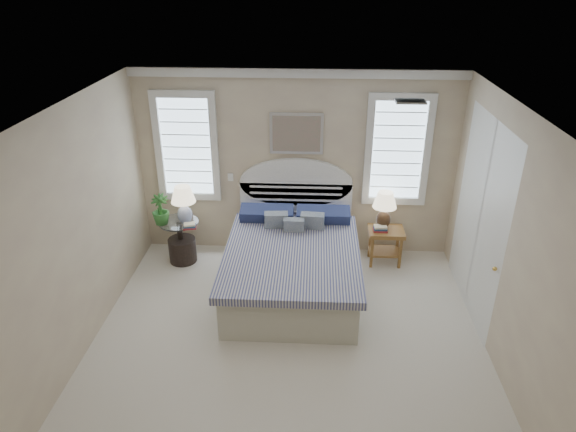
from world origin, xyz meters
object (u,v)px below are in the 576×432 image
(bed, at_px, (293,261))
(nightstand_right, at_px, (386,239))
(lamp_right, at_px, (385,206))
(floor_pot, at_px, (183,250))
(side_table_left, at_px, (180,237))
(lamp_left, at_px, (183,201))

(bed, relative_size, nightstand_right, 4.29)
(bed, xyz_separation_m, lamp_right, (1.26, 0.77, 0.48))
(floor_pot, relative_size, lamp_right, 0.72)
(nightstand_right, bearing_deg, side_table_left, -178.06)
(bed, height_order, lamp_right, bed)
(floor_pot, distance_m, lamp_left, 0.79)
(lamp_right, bearing_deg, nightstand_right, -61.28)
(floor_pot, height_order, lamp_left, lamp_left)
(side_table_left, distance_m, floor_pot, 0.21)
(nightstand_right, bearing_deg, lamp_right, 118.72)
(nightstand_right, height_order, lamp_left, lamp_left)
(bed, distance_m, lamp_right, 1.55)
(floor_pot, distance_m, lamp_right, 2.97)
(nightstand_right, xyz_separation_m, lamp_left, (-2.84, -0.12, 0.58))
(side_table_left, xyz_separation_m, lamp_left, (0.11, -0.02, 0.58))
(lamp_left, bearing_deg, lamp_right, 4.19)
(nightstand_right, xyz_separation_m, lamp_right, (-0.04, 0.08, 0.48))
(bed, height_order, floor_pot, bed)
(lamp_left, height_order, lamp_right, lamp_left)
(nightstand_right, height_order, floor_pot, nightstand_right)
(lamp_left, bearing_deg, floor_pot, 178.89)
(lamp_right, bearing_deg, bed, -148.36)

